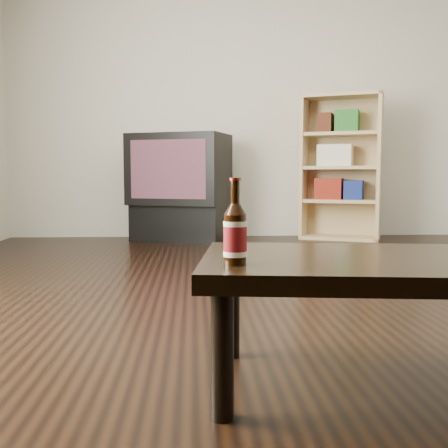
{
  "coord_description": "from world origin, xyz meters",
  "views": [
    {
      "loc": [
        -0.64,
        -2.4,
        0.64
      ],
      "look_at": [
        -0.56,
        -1.01,
        0.51
      ],
      "focal_mm": 42.0,
      "sensor_mm": 36.0,
      "label": 1
    }
  ],
  "objects": [
    {
      "name": "wall_back",
      "position": [
        0.0,
        3.01,
        1.35
      ],
      "size": [
        5.0,
        0.02,
        2.7
      ],
      "primitive_type": "cube",
      "color": "beige",
      "rests_on": "ground"
    },
    {
      "name": "coffee_table",
      "position": [
        -0.09,
        -0.91,
        0.34
      ],
      "size": [
        1.12,
        0.74,
        0.4
      ],
      "rotation": [
        0.0,
        0.0,
        -0.12
      ],
      "color": "black",
      "rests_on": "floor"
    },
    {
      "name": "tv",
      "position": [
        -0.77,
        2.66,
        0.69
      ],
      "size": [
        1.04,
        0.84,
        0.67
      ],
      "rotation": [
        0.0,
        0.0,
        -0.37
      ],
      "color": "black",
      "rests_on": "tv_stand"
    },
    {
      "name": "beer_bottle",
      "position": [
        -0.53,
        -1.01,
        0.48
      ],
      "size": [
        0.07,
        0.07,
        0.23
      ],
      "rotation": [
        0.0,
        0.0,
        -0.14
      ],
      "color": "black",
      "rests_on": "coffee_table"
    },
    {
      "name": "floor",
      "position": [
        0.0,
        0.0,
        -0.01
      ],
      "size": [
        5.0,
        6.0,
        0.01
      ],
      "primitive_type": "cube",
      "color": "black",
      "rests_on": "ground"
    },
    {
      "name": "tv_stand",
      "position": [
        -0.77,
        2.66,
        0.18
      ],
      "size": [
        0.98,
        0.72,
        0.35
      ],
      "primitive_type": "cube",
      "rotation": [
        0.0,
        0.0,
        -0.37
      ],
      "color": "black",
      "rests_on": "floor"
    },
    {
      "name": "bookshelf",
      "position": [
        0.81,
        2.71,
        0.73
      ],
      "size": [
        0.83,
        0.62,
        1.41
      ],
      "rotation": [
        0.0,
        0.0,
        -0.4
      ],
      "color": "tan",
      "rests_on": "floor"
    }
  ]
}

